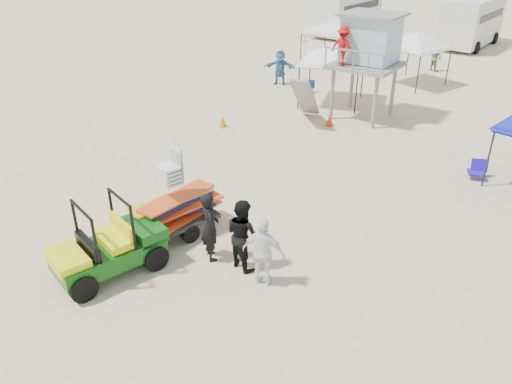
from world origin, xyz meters
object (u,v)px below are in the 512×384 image
Objects in this scene: man_left at (210,226)px; lifeguard_tower at (367,43)px; surf_trailer at (177,204)px; utility_cart at (105,242)px.

man_left is 0.43× the size of lifeguard_tower.
man_left is at bearing -79.77° from lifeguard_tower.
surf_trailer reaches higher than man_left.
utility_cart is 2.34m from surf_trailer.
utility_cart is 1.48× the size of man_left.
surf_trailer is 1.38× the size of man_left.
utility_cart is 1.07× the size of surf_trailer.
surf_trailer is at bearing 89.83° from utility_cart.
utility_cart is at bearing -87.31° from lifeguard_tower.
lifeguard_tower reaches higher than surf_trailer.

